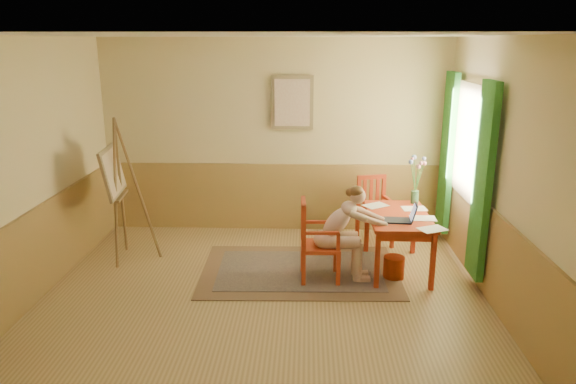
{
  "coord_description": "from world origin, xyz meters",
  "views": [
    {
      "loc": [
        0.47,
        -5.45,
        2.75
      ],
      "look_at": [
        0.25,
        0.55,
        1.05
      ],
      "focal_mm": 33.47,
      "sensor_mm": 36.0,
      "label": 1
    }
  ],
  "objects_px": {
    "chair_left": "(316,241)",
    "easel": "(116,177)",
    "table": "(398,221)",
    "chair_back": "(374,211)",
    "laptop": "(403,218)",
    "figure": "(343,229)"
  },
  "relations": [
    {
      "from": "chair_left",
      "to": "easel",
      "type": "height_order",
      "value": "easel"
    },
    {
      "from": "table",
      "to": "chair_left",
      "type": "distance_m",
      "value": 1.06
    },
    {
      "from": "table",
      "to": "chair_left",
      "type": "xyz_separation_m",
      "value": [
        -1.0,
        -0.32,
        -0.14
      ]
    },
    {
      "from": "table",
      "to": "chair_back",
      "type": "relative_size",
      "value": 1.27
    },
    {
      "from": "table",
      "to": "laptop",
      "type": "bearing_deg",
      "value": -89.38
    },
    {
      "from": "table",
      "to": "chair_left",
      "type": "height_order",
      "value": "chair_left"
    },
    {
      "from": "chair_left",
      "to": "figure",
      "type": "relative_size",
      "value": 0.84
    },
    {
      "from": "figure",
      "to": "laptop",
      "type": "height_order",
      "value": "figure"
    },
    {
      "from": "chair_back",
      "to": "figure",
      "type": "xyz_separation_m",
      "value": [
        -0.51,
        -1.23,
        0.16
      ]
    },
    {
      "from": "easel",
      "to": "table",
      "type": "bearing_deg",
      "value": -3.8
    },
    {
      "from": "table",
      "to": "figure",
      "type": "bearing_deg",
      "value": -155.52
    },
    {
      "from": "chair_left",
      "to": "laptop",
      "type": "height_order",
      "value": "chair_left"
    },
    {
      "from": "chair_left",
      "to": "laptop",
      "type": "relative_size",
      "value": 2.55
    },
    {
      "from": "chair_back",
      "to": "easel",
      "type": "bearing_deg",
      "value": -168.41
    },
    {
      "from": "chair_left",
      "to": "figure",
      "type": "bearing_deg",
      "value": 1.16
    },
    {
      "from": "chair_left",
      "to": "chair_back",
      "type": "distance_m",
      "value": 1.49
    },
    {
      "from": "table",
      "to": "easel",
      "type": "height_order",
      "value": "easel"
    },
    {
      "from": "chair_left",
      "to": "laptop",
      "type": "bearing_deg",
      "value": 3.68
    },
    {
      "from": "chair_back",
      "to": "chair_left",
      "type": "bearing_deg",
      "value": -123.64
    },
    {
      "from": "chair_back",
      "to": "table",
      "type": "bearing_deg",
      "value": -78.98
    },
    {
      "from": "figure",
      "to": "chair_left",
      "type": "bearing_deg",
      "value": -178.84
    },
    {
      "from": "chair_left",
      "to": "figure",
      "type": "height_order",
      "value": "figure"
    }
  ]
}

